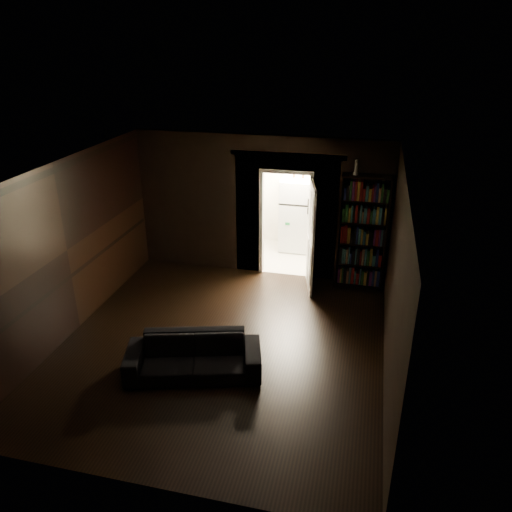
{
  "coord_description": "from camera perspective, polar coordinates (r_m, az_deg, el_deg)",
  "views": [
    {
      "loc": [
        2.05,
        -6.3,
        4.55
      ],
      "look_at": [
        0.35,
        0.9,
        1.2
      ],
      "focal_mm": 35.0,
      "sensor_mm": 36.0,
      "label": 1
    }
  ],
  "objects": [
    {
      "name": "door",
      "position": [
        9.36,
        6.29,
        2.09
      ],
      "size": [
        0.24,
        0.84,
        2.05
      ],
      "primitive_type": "cube",
      "rotation": [
        0.0,
        0.0,
        1.8
      ],
      "color": "white",
      "rests_on": "ground"
    },
    {
      "name": "bookshelf",
      "position": [
        9.54,
        12.05,
        2.59
      ],
      "size": [
        0.95,
        0.58,
        2.2
      ],
      "primitive_type": "cube",
      "rotation": [
        0.0,
        0.0,
        -0.31
      ],
      "color": "black",
      "rests_on": "ground"
    },
    {
      "name": "figurine",
      "position": [
        9.18,
        11.38,
        9.93
      ],
      "size": [
        0.11,
        0.11,
        0.27
      ],
      "primitive_type": "cube",
      "rotation": [
        0.0,
        0.0,
        0.19
      ],
      "color": "white",
      "rests_on": "bookshelf"
    },
    {
      "name": "refrigerator",
      "position": [
        11.16,
        4.78,
        4.78
      ],
      "size": [
        0.88,
        0.83,
        1.65
      ],
      "primitive_type": "cube",
      "rotation": [
        0.0,
        0.0,
        0.23
      ],
      "color": "white",
      "rests_on": "ground"
    },
    {
      "name": "ground",
      "position": [
        8.04,
        -3.95,
        -10.18
      ],
      "size": [
        5.5,
        5.5,
        0.0
      ],
      "primitive_type": "plane",
      "color": "black",
      "rests_on": "ground"
    },
    {
      "name": "kitchen_alcove",
      "position": [
        10.82,
        4.45,
        6.3
      ],
      "size": [
        2.2,
        1.8,
        2.6
      ],
      "color": "beige",
      "rests_on": "ground"
    },
    {
      "name": "bottles",
      "position": [
        10.89,
        5.43,
        9.44
      ],
      "size": [
        0.56,
        0.25,
        0.23
      ],
      "primitive_type": "cube",
      "rotation": [
        0.0,
        0.0,
        -0.33
      ],
      "color": "black",
      "rests_on": "refrigerator"
    },
    {
      "name": "room_walls",
      "position": [
        8.18,
        -2.16,
        3.81
      ],
      "size": [
        5.02,
        5.61,
        2.84
      ],
      "color": "black",
      "rests_on": "ground"
    },
    {
      "name": "sofa",
      "position": [
        7.31,
        -7.18,
        -10.73
      ],
      "size": [
        2.08,
        1.32,
        0.74
      ],
      "primitive_type": "imported",
      "rotation": [
        0.0,
        0.0,
        0.27
      ],
      "color": "black",
      "rests_on": "ground"
    }
  ]
}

